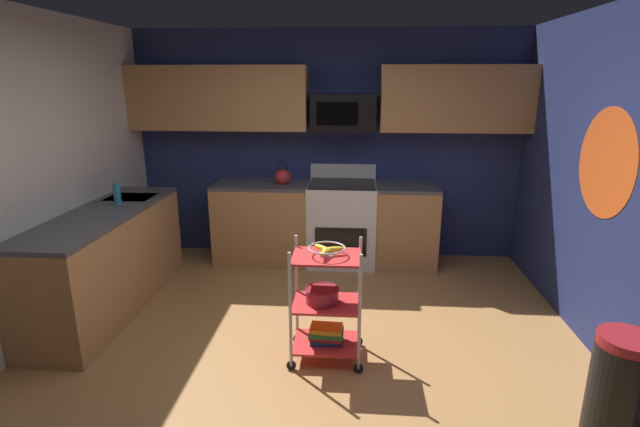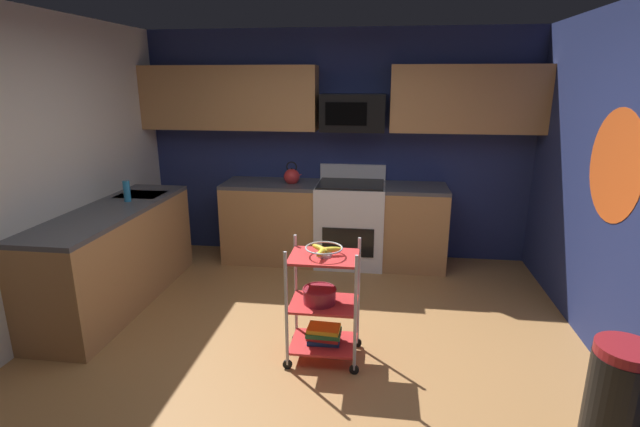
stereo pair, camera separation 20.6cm
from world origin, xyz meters
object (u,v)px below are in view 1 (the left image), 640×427
(oven_range, at_px, (342,222))
(trash_can, at_px, (620,388))
(book_stack, at_px, (326,334))
(mixing_bowl_large, at_px, (322,295))
(dish_soap_bottle, at_px, (117,194))
(fruit_bowl, at_px, (327,250))
(microwave, at_px, (343,113))
(kettle, at_px, (283,177))
(rolling_cart, at_px, (326,303))

(oven_range, xyz_separation_m, trash_can, (1.71, -2.70, -0.15))
(oven_range, relative_size, book_stack, 4.23)
(mixing_bowl_large, distance_m, dish_soap_bottle, 2.27)
(fruit_bowl, distance_m, book_stack, 0.68)
(microwave, distance_m, mixing_bowl_large, 2.42)
(mixing_bowl_large, xyz_separation_m, kettle, (-0.59, 2.00, 0.48))
(trash_can, bearing_deg, book_stack, 158.37)
(fruit_bowl, bearing_deg, rolling_cart, 0.00)
(book_stack, distance_m, kettle, 2.24)
(kettle, bearing_deg, mixing_bowl_large, -73.56)
(oven_range, bearing_deg, trash_can, -57.70)
(rolling_cart, height_order, book_stack, rolling_cart)
(book_stack, bearing_deg, trash_can, -21.63)
(oven_range, relative_size, trash_can, 1.67)
(dish_soap_bottle, bearing_deg, book_stack, -25.33)
(fruit_bowl, relative_size, trash_can, 0.41)
(book_stack, height_order, dish_soap_bottle, dish_soap_bottle)
(dish_soap_bottle, bearing_deg, oven_range, 26.70)
(rolling_cart, xyz_separation_m, dish_soap_bottle, (-2.03, 0.96, 0.57))
(rolling_cart, distance_m, trash_can, 1.89)
(microwave, height_order, rolling_cart, microwave)
(oven_range, relative_size, kettle, 4.17)
(microwave, height_order, mixing_bowl_large, microwave)
(oven_range, bearing_deg, mixing_bowl_large, -92.29)
(trash_can, bearing_deg, dish_soap_bottle, 156.36)
(fruit_bowl, bearing_deg, book_stack, 14.04)
(dish_soap_bottle, height_order, trash_can, dish_soap_bottle)
(oven_range, distance_m, fruit_bowl, 2.04)
(fruit_bowl, bearing_deg, microwave, 88.71)
(kettle, bearing_deg, microwave, 9.21)
(microwave, distance_m, rolling_cart, 2.45)
(rolling_cart, relative_size, kettle, 3.47)
(book_stack, bearing_deg, kettle, 107.28)
(oven_range, distance_m, dish_soap_bottle, 2.38)
(fruit_bowl, xyz_separation_m, kettle, (-0.62, 2.00, 0.12))
(oven_range, height_order, fruit_bowl, oven_range)
(rolling_cart, distance_m, mixing_bowl_large, 0.07)
(microwave, height_order, dish_soap_bottle, microwave)
(microwave, distance_m, kettle, 0.98)
(rolling_cart, bearing_deg, mixing_bowl_large, -180.00)
(kettle, bearing_deg, rolling_cart, -72.72)
(oven_range, xyz_separation_m, kettle, (-0.67, -0.00, 0.52))
(kettle, distance_m, dish_soap_bottle, 1.75)
(oven_range, relative_size, fruit_bowl, 4.04)
(fruit_bowl, distance_m, dish_soap_bottle, 2.25)
(kettle, relative_size, trash_can, 0.40)
(microwave, xyz_separation_m, book_stack, (-0.05, -2.11, -1.50))
(rolling_cart, bearing_deg, book_stack, 90.00)
(rolling_cart, xyz_separation_m, trash_can, (1.75, -0.70, -0.12))
(rolling_cart, height_order, fruit_bowl, rolling_cart)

